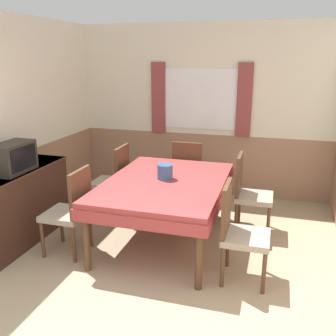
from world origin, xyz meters
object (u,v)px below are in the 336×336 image
sideboard (20,205)px  vase (165,172)px  chair_right_far (249,191)px  dining_table (165,189)px  chair_right_near (239,230)px  chair_head_window (189,171)px  chair_left_far (114,178)px  chair_left_near (71,209)px  tv (13,158)px

sideboard → vase: 1.74m
chair_right_far → vase: (-0.92, -0.50, 0.32)m
dining_table → chair_right_near: 1.07m
chair_head_window → sideboard: bearing=-135.2°
dining_table → chair_head_window: 1.17m
chair_right_far → dining_table: bearing=-58.2°
chair_right_near → chair_left_far: bearing=-121.8°
chair_left_far → vase: (0.88, -0.50, 0.32)m
chair_left_near → vase: bearing=-54.9°
dining_table → chair_right_near: (0.90, -0.56, -0.13)m
chair_left_near → chair_head_window: (0.90, 1.72, 0.00)m
chair_right_near → chair_right_far: size_ratio=1.00×
chair_left_far → tv: size_ratio=1.94×
chair_head_window → vase: chair_head_window is taller
vase → chair_right_far: bearing=28.4°
chair_left_near → chair_right_far: bearing=-58.2°
chair_right_far → tv: size_ratio=1.94×
sideboard → vase: (1.62, 0.52, 0.40)m
dining_table → vase: vase is taller
chair_left_near → chair_left_far: same height
dining_table → tv: tv is taller
chair_right_near → chair_right_far: bearing=-180.0°
tv → vase: bearing=20.3°
chair_left_far → sideboard: chair_left_far is taller
chair_right_near → chair_right_far: same height
chair_right_far → chair_left_far: size_ratio=1.00×
dining_table → chair_left_far: 1.07m
chair_left_near → chair_left_far: size_ratio=1.00×
chair_right_far → tv: 2.77m
chair_left_near → vase: 1.12m
chair_left_near → tv: tv is taller
chair_right_far → tv: (-2.50, -1.08, 0.51)m
chair_right_far → tv: tv is taller
chair_right_near → chair_left_near: (-1.80, 0.00, 0.00)m
chair_left_far → vase: bearing=-119.6°
sideboard → dining_table: bearing=15.7°
chair_left_near → sideboard: size_ratio=0.69×
dining_table → tv: bearing=-161.8°
chair_head_window → sideboard: chair_head_window is taller
dining_table → chair_left_near: chair_left_near is taller
chair_left_near → chair_right_far: size_ratio=1.00×
chair_right_far → sideboard: 2.74m
chair_right_near → tv: size_ratio=1.94×
tv → vase: tv is taller
chair_head_window → sideboard: (-1.64, -1.63, -0.08)m
sideboard → chair_right_far: bearing=21.9°
chair_right_near → tv: 2.55m
dining_table → chair_head_window: bearing=90.0°
chair_head_window → vase: (-0.02, -1.11, 0.32)m
dining_table → chair_left_near: bearing=-148.2°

